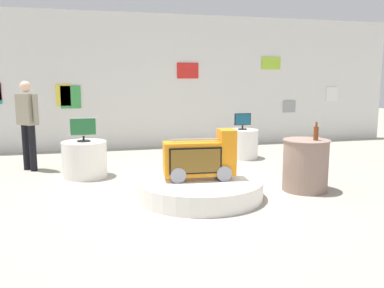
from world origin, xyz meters
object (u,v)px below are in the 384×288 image
at_px(novelty_firetruck_tv, 201,159).
at_px(shopper_browsing_near_truck, 27,119).
at_px(tv_on_left_rear, 243,121).
at_px(display_pedestal_left_rear, 242,144).
at_px(display_pedestal_center_rear, 85,159).
at_px(bottle_on_side_table, 316,133).
at_px(main_display_pedestal, 199,188).
at_px(tv_on_center_rear, 83,129).
at_px(side_table_round, 305,165).

distance_m(novelty_firetruck_tv, shopper_browsing_near_truck, 3.53).
bearing_deg(tv_on_left_rear, display_pedestal_left_rear, 86.96).
distance_m(novelty_firetruck_tv, display_pedestal_center_rear, 2.30).
xyz_separation_m(display_pedestal_left_rear, bottle_on_side_table, (0.09, -2.66, 0.57)).
bearing_deg(shopper_browsing_near_truck, display_pedestal_center_rear, -37.61).
distance_m(main_display_pedestal, display_pedestal_left_rear, 3.00).
height_order(bottle_on_side_table, shopper_browsing_near_truck, shopper_browsing_near_truck).
bearing_deg(bottle_on_side_table, tv_on_center_rear, 151.67).
distance_m(display_pedestal_left_rear, side_table_round, 2.56).
bearing_deg(display_pedestal_left_rear, bottle_on_side_table, -88.05).
height_order(tv_on_center_rear, side_table_round, tv_on_center_rear).
xyz_separation_m(novelty_firetruck_tv, shopper_browsing_near_truck, (-2.57, 2.39, 0.40)).
xyz_separation_m(main_display_pedestal, novelty_firetruck_tv, (0.02, -0.01, 0.41)).
bearing_deg(tv_on_left_rear, bottle_on_side_table, -88.04).
bearing_deg(novelty_firetruck_tv, bottle_on_side_table, -4.49).
height_order(main_display_pedestal, tv_on_left_rear, tv_on_left_rear).
relative_size(display_pedestal_center_rear, tv_on_center_rear, 1.67).
bearing_deg(tv_on_center_rear, bottle_on_side_table, -28.33).
xyz_separation_m(main_display_pedestal, display_pedestal_left_rear, (1.62, 2.52, 0.17)).
bearing_deg(display_pedestal_center_rear, tv_on_left_rear, 15.42).
bearing_deg(novelty_firetruck_tv, display_pedestal_center_rear, 134.11).
height_order(tv_on_left_rear, tv_on_center_rear, tv_on_center_rear).
xyz_separation_m(display_pedestal_left_rear, tv_on_center_rear, (-3.19, -0.89, 0.52)).
distance_m(novelty_firetruck_tv, display_pedestal_left_rear, 3.00).
height_order(main_display_pedestal, novelty_firetruck_tv, novelty_firetruck_tv).
relative_size(display_pedestal_center_rear, bottle_on_side_table, 2.80).
bearing_deg(main_display_pedestal, display_pedestal_center_rear, 133.92).
xyz_separation_m(novelty_firetruck_tv, tv_on_left_rear, (1.60, 2.52, 0.25)).
xyz_separation_m(display_pedestal_center_rear, tv_on_center_rear, (-0.00, -0.00, 0.52)).
xyz_separation_m(tv_on_center_rear, bottle_on_side_table, (3.28, -1.77, 0.05)).
relative_size(display_pedestal_center_rear, side_table_round, 0.98).
distance_m(main_display_pedestal, tv_on_left_rear, 3.06).
bearing_deg(bottle_on_side_table, display_pedestal_center_rear, 151.61).
distance_m(novelty_firetruck_tv, side_table_round, 1.61).
height_order(novelty_firetruck_tv, side_table_round, novelty_firetruck_tv).
bearing_deg(tv_on_center_rear, display_pedestal_center_rear, 87.05).
bearing_deg(display_pedestal_center_rear, shopper_browsing_near_truck, 142.39).
bearing_deg(shopper_browsing_near_truck, novelty_firetruck_tv, -43.00).
relative_size(novelty_firetruck_tv, side_table_round, 1.32).
relative_size(main_display_pedestal, display_pedestal_left_rear, 2.69).
relative_size(tv_on_left_rear, bottle_on_side_table, 1.36).
height_order(display_pedestal_center_rear, side_table_round, side_table_round).
bearing_deg(display_pedestal_center_rear, tv_on_center_rear, -92.95).
bearing_deg(display_pedestal_center_rear, novelty_firetruck_tv, -45.89).
relative_size(main_display_pedestal, shopper_browsing_near_truck, 1.10).
relative_size(novelty_firetruck_tv, tv_on_left_rear, 2.80).
height_order(main_display_pedestal, side_table_round, side_table_round).
height_order(tv_on_left_rear, side_table_round, tv_on_left_rear).
relative_size(display_pedestal_left_rear, tv_on_center_rear, 1.48).
distance_m(main_display_pedestal, display_pedestal_center_rear, 2.27).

